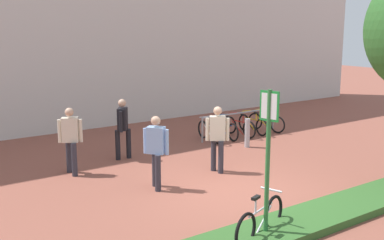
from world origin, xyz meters
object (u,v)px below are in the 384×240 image
object	(u,v)px
person_shirt_blue	(217,135)
bike_at_sign	(260,220)
person_casual_tan	(70,137)
bollard_steel	(247,133)
bike_rack_cluster	(239,126)
person_shirt_white	(156,148)
parking_sign_post	(268,144)
person_suited_dark	(123,125)

from	to	relation	value
person_shirt_blue	bike_at_sign	bearing A→B (deg)	-116.73
person_casual_tan	bollard_steel	bearing A→B (deg)	-5.36
bike_rack_cluster	bollard_steel	bearing A→B (deg)	-121.24
bollard_steel	person_shirt_white	bearing A→B (deg)	-158.73
parking_sign_post	bollard_steel	distance (m)	6.59
person_casual_tan	person_shirt_blue	xyz separation A→B (m)	(3.15, -1.97, 0.00)
person_shirt_white	bike_rack_cluster	bearing A→B (deg)	30.33
parking_sign_post	person_shirt_blue	distance (m)	4.05
person_casual_tan	person_shirt_blue	size ratio (longest dim) A/B	1.00
parking_sign_post	bike_rack_cluster	xyz separation A→B (m)	(4.80, 6.34, -1.40)
person_shirt_blue	person_suited_dark	size ratio (longest dim) A/B	1.00
bollard_steel	person_shirt_blue	xyz separation A→B (m)	(-2.31, -1.46, 0.53)
person_casual_tan	person_shirt_white	bearing A→B (deg)	-60.70
person_casual_tan	person_shirt_blue	world-z (taller)	same
person_suited_dark	person_shirt_white	bearing A→B (deg)	-100.52
bike_at_sign	bollard_steel	bearing A→B (deg)	50.65
parking_sign_post	bike_at_sign	bearing A→B (deg)	140.78
parking_sign_post	person_casual_tan	xyz separation A→B (m)	(-1.44, 5.57, -0.76)
person_suited_dark	person_shirt_blue	bearing A→B (deg)	-59.78
bike_at_sign	parking_sign_post	bearing A→B (deg)	-39.22
person_casual_tan	parking_sign_post	bearing A→B (deg)	-75.45
person_shirt_white	person_casual_tan	bearing A→B (deg)	119.30
bike_at_sign	person_casual_tan	world-z (taller)	person_casual_tan
person_casual_tan	person_shirt_white	size ratio (longest dim) A/B	1.00
bike_rack_cluster	bike_at_sign	bearing A→B (deg)	-127.82
bollard_steel	person_shirt_white	world-z (taller)	person_shirt_white
bike_rack_cluster	person_casual_tan	bearing A→B (deg)	-172.90
person_shirt_blue	person_suited_dark	distance (m)	2.86
person_shirt_white	bike_at_sign	bearing A→B (deg)	-87.34
bollard_steel	parking_sign_post	bearing A→B (deg)	-128.51
bike_at_sign	person_suited_dark	size ratio (longest dim) A/B	0.94
bike_rack_cluster	person_casual_tan	world-z (taller)	person_casual_tan
bike_rack_cluster	bollard_steel	world-z (taller)	bollard_steel
parking_sign_post	bollard_steel	bearing A→B (deg)	51.49
bike_at_sign	bollard_steel	world-z (taller)	bollard_steel
bollard_steel	person_suited_dark	world-z (taller)	person_suited_dark
bollard_steel	person_shirt_white	size ratio (longest dim) A/B	0.52
person_casual_tan	person_suited_dark	world-z (taller)	same
parking_sign_post	person_shirt_blue	bearing A→B (deg)	64.61
bike_at_sign	person_shirt_white	size ratio (longest dim) A/B	0.94
person_shirt_blue	person_shirt_white	xyz separation A→B (m)	(-1.94, -0.20, 0.00)
parking_sign_post	person_suited_dark	size ratio (longest dim) A/B	1.56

